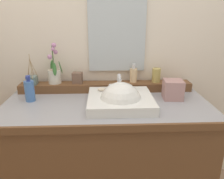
{
  "coord_description": "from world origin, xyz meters",
  "views": [
    {
      "loc": [
        -0.03,
        -1.39,
        1.41
      ],
      "look_at": [
        0.04,
        -0.01,
        0.94
      ],
      "focal_mm": 35.9,
      "sensor_mm": 36.0,
      "label": 1
    }
  ],
  "objects_px": {
    "tissue_box": "(173,90)",
    "sink_basin": "(120,102)",
    "potted_plant": "(54,73)",
    "reed_diffuser": "(32,80)",
    "lotion_bottle": "(30,90)",
    "soap_dispenser": "(133,75)",
    "tumbler_cup": "(156,75)",
    "trinket_box": "(77,78)",
    "soap_bar": "(103,89)"
  },
  "relations": [
    {
      "from": "soap_bar",
      "to": "tumbler_cup",
      "type": "height_order",
      "value": "tumbler_cup"
    },
    {
      "from": "potted_plant",
      "to": "lotion_bottle",
      "type": "height_order",
      "value": "potted_plant"
    },
    {
      "from": "soap_bar",
      "to": "reed_diffuser",
      "type": "relative_size",
      "value": 0.31
    },
    {
      "from": "reed_diffuser",
      "to": "tissue_box",
      "type": "xyz_separation_m",
      "value": [
        1.02,
        -0.18,
        -0.03
      ]
    },
    {
      "from": "soap_bar",
      "to": "reed_diffuser",
      "type": "bearing_deg",
      "value": 162.44
    },
    {
      "from": "soap_bar",
      "to": "reed_diffuser",
      "type": "xyz_separation_m",
      "value": [
        -0.53,
        0.17,
        0.02
      ]
    },
    {
      "from": "potted_plant",
      "to": "lotion_bottle",
      "type": "relative_size",
      "value": 1.7
    },
    {
      "from": "tumbler_cup",
      "to": "reed_diffuser",
      "type": "bearing_deg",
      "value": -179.12
    },
    {
      "from": "sink_basin",
      "to": "tissue_box",
      "type": "xyz_separation_m",
      "value": [
        0.37,
        0.11,
        0.04
      ]
    },
    {
      "from": "sink_basin",
      "to": "soap_dispenser",
      "type": "distance_m",
      "value": 0.35
    },
    {
      "from": "soap_dispenser",
      "to": "tissue_box",
      "type": "height_order",
      "value": "soap_dispenser"
    },
    {
      "from": "potted_plant",
      "to": "soap_dispenser",
      "type": "distance_m",
      "value": 0.6
    },
    {
      "from": "tumbler_cup",
      "to": "soap_bar",
      "type": "bearing_deg",
      "value": -156.39
    },
    {
      "from": "tissue_box",
      "to": "reed_diffuser",
      "type": "bearing_deg",
      "value": 170.21
    },
    {
      "from": "soap_bar",
      "to": "lotion_bottle",
      "type": "bearing_deg",
      "value": -178.74
    },
    {
      "from": "potted_plant",
      "to": "lotion_bottle",
      "type": "bearing_deg",
      "value": -123.64
    },
    {
      "from": "reed_diffuser",
      "to": "lotion_bottle",
      "type": "distance_m",
      "value": 0.18
    },
    {
      "from": "potted_plant",
      "to": "trinket_box",
      "type": "relative_size",
      "value": 3.6
    },
    {
      "from": "sink_basin",
      "to": "lotion_bottle",
      "type": "relative_size",
      "value": 2.33
    },
    {
      "from": "soap_bar",
      "to": "soap_dispenser",
      "type": "xyz_separation_m",
      "value": [
        0.24,
        0.19,
        0.05
      ]
    },
    {
      "from": "soap_dispenser",
      "to": "tissue_box",
      "type": "relative_size",
      "value": 1.09
    },
    {
      "from": "reed_diffuser",
      "to": "tissue_box",
      "type": "bearing_deg",
      "value": -9.79
    },
    {
      "from": "soap_bar",
      "to": "tissue_box",
      "type": "height_order",
      "value": "tissue_box"
    },
    {
      "from": "reed_diffuser",
      "to": "tissue_box",
      "type": "relative_size",
      "value": 1.73
    },
    {
      "from": "potted_plant",
      "to": "reed_diffuser",
      "type": "height_order",
      "value": "potted_plant"
    },
    {
      "from": "tumbler_cup",
      "to": "sink_basin",
      "type": "bearing_deg",
      "value": -134.63
    },
    {
      "from": "potted_plant",
      "to": "tissue_box",
      "type": "xyz_separation_m",
      "value": [
        0.85,
        -0.2,
        -0.08
      ]
    },
    {
      "from": "sink_basin",
      "to": "soap_bar",
      "type": "distance_m",
      "value": 0.17
    },
    {
      "from": "reed_diffuser",
      "to": "lotion_bottle",
      "type": "bearing_deg",
      "value": -79.69
    },
    {
      "from": "tumbler_cup",
      "to": "potted_plant",
      "type": "bearing_deg",
      "value": 179.41
    },
    {
      "from": "lotion_bottle",
      "to": "tissue_box",
      "type": "bearing_deg",
      "value": 0.12
    },
    {
      "from": "soap_bar",
      "to": "tissue_box",
      "type": "bearing_deg",
      "value": -1.03
    },
    {
      "from": "trinket_box",
      "to": "soap_bar",
      "type": "bearing_deg",
      "value": -36.7
    },
    {
      "from": "reed_diffuser",
      "to": "trinket_box",
      "type": "xyz_separation_m",
      "value": [
        0.34,
        0.01,
        0.01
      ]
    },
    {
      "from": "potted_plant",
      "to": "soap_dispenser",
      "type": "bearing_deg",
      "value": 0.05
    },
    {
      "from": "soap_bar",
      "to": "reed_diffuser",
      "type": "distance_m",
      "value": 0.55
    },
    {
      "from": "soap_dispenser",
      "to": "lotion_bottle",
      "type": "xyz_separation_m",
      "value": [
        -0.73,
        -0.2,
        -0.05
      ]
    },
    {
      "from": "sink_basin",
      "to": "tissue_box",
      "type": "bearing_deg",
      "value": 16.76
    },
    {
      "from": "sink_basin",
      "to": "tissue_box",
      "type": "relative_size",
      "value": 3.14
    },
    {
      "from": "soap_bar",
      "to": "potted_plant",
      "type": "distance_m",
      "value": 0.41
    },
    {
      "from": "potted_plant",
      "to": "sink_basin",
      "type": "bearing_deg",
      "value": -33.14
    },
    {
      "from": "soap_dispenser",
      "to": "reed_diffuser",
      "type": "relative_size",
      "value": 0.63
    },
    {
      "from": "tissue_box",
      "to": "sink_basin",
      "type": "bearing_deg",
      "value": -163.24
    },
    {
      "from": "sink_basin",
      "to": "potted_plant",
      "type": "relative_size",
      "value": 1.37
    },
    {
      "from": "soap_bar",
      "to": "soap_dispenser",
      "type": "distance_m",
      "value": 0.31
    },
    {
      "from": "soap_dispenser",
      "to": "lotion_bottle",
      "type": "bearing_deg",
      "value": -164.71
    },
    {
      "from": "potted_plant",
      "to": "tumbler_cup",
      "type": "relative_size",
      "value": 2.81
    },
    {
      "from": "sink_basin",
      "to": "reed_diffuser",
      "type": "relative_size",
      "value": 1.82
    },
    {
      "from": "soap_bar",
      "to": "soap_dispenser",
      "type": "bearing_deg",
      "value": 38.41
    },
    {
      "from": "sink_basin",
      "to": "potted_plant",
      "type": "bearing_deg",
      "value": 146.86
    }
  ]
}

